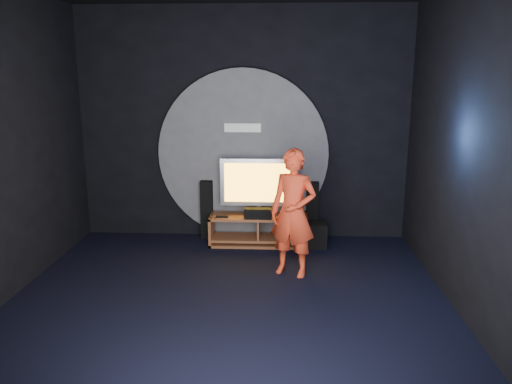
% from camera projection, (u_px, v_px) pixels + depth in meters
% --- Properties ---
extents(floor, '(5.00, 5.00, 0.00)m').
position_uv_depth(floor, '(228.00, 305.00, 5.55)').
color(floor, black).
rests_on(floor, ground).
extents(back_wall, '(5.00, 0.04, 3.50)m').
position_uv_depth(back_wall, '(243.00, 125.00, 7.57)').
color(back_wall, black).
rests_on(back_wall, ground).
extents(front_wall, '(5.00, 0.04, 3.50)m').
position_uv_depth(front_wall, '(176.00, 217.00, 2.72)').
color(front_wall, black).
rests_on(front_wall, ground).
extents(right_wall, '(0.04, 5.00, 3.50)m').
position_uv_depth(right_wall, '(472.00, 151.00, 5.03)').
color(right_wall, black).
rests_on(right_wall, ground).
extents(wall_disc_panel, '(2.60, 0.11, 2.60)m').
position_uv_depth(wall_disc_panel, '(243.00, 155.00, 7.62)').
color(wall_disc_panel, '#515156').
rests_on(wall_disc_panel, ground).
extents(media_console, '(1.46, 0.45, 0.45)m').
position_uv_depth(media_console, '(259.00, 232.00, 7.48)').
color(media_console, '#99592F').
rests_on(media_console, ground).
extents(tv, '(1.14, 0.22, 0.85)m').
position_uv_depth(tv, '(259.00, 184.00, 7.38)').
color(tv, '#B7B6BE').
rests_on(tv, media_console).
extents(center_speaker, '(0.40, 0.15, 0.15)m').
position_uv_depth(center_speaker, '(258.00, 213.00, 7.27)').
color(center_speaker, black).
rests_on(center_speaker, media_console).
extents(remote, '(0.18, 0.05, 0.02)m').
position_uv_depth(remote, '(222.00, 217.00, 7.33)').
color(remote, black).
rests_on(remote, media_console).
extents(tower_speaker_left, '(0.18, 0.20, 0.91)m').
position_uv_depth(tower_speaker_left, '(207.00, 209.00, 7.75)').
color(tower_speaker_left, black).
rests_on(tower_speaker_left, ground).
extents(tower_speaker_right, '(0.18, 0.20, 0.91)m').
position_uv_depth(tower_speaker_right, '(312.00, 211.00, 7.68)').
color(tower_speaker_right, black).
rests_on(tower_speaker_right, ground).
extents(subwoofer, '(0.32, 0.32, 0.35)m').
position_uv_depth(subwoofer, '(315.00, 235.00, 7.41)').
color(subwoofer, black).
rests_on(subwoofer, ground).
extents(player, '(0.69, 0.58, 1.62)m').
position_uv_depth(player, '(293.00, 213.00, 6.24)').
color(player, '#F04020').
rests_on(player, ground).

